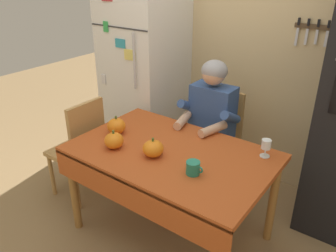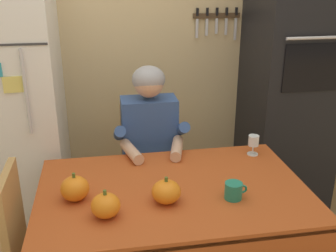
% 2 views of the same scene
% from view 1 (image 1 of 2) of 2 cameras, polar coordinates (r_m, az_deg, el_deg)
% --- Properties ---
extents(ground_plane, '(10.00, 10.00, 0.00)m').
position_cam_1_polar(ground_plane, '(2.77, -0.81, -18.46)').
color(ground_plane, '#93754C').
rests_on(ground_plane, ground).
extents(back_wall_assembly, '(3.70, 0.13, 2.60)m').
position_cam_1_polar(back_wall_assembly, '(3.21, 14.92, 13.60)').
color(back_wall_assembly, '#D1B784').
rests_on(back_wall_assembly, ground).
extents(refrigerator, '(0.68, 0.71, 1.80)m').
position_cam_1_polar(refrigerator, '(3.48, -3.90, 8.50)').
color(refrigerator, white).
rests_on(refrigerator, ground).
extents(dining_table, '(1.40, 0.90, 0.74)m').
position_cam_1_polar(dining_table, '(2.41, 0.20, -6.13)').
color(dining_table, '#9E6B33').
rests_on(dining_table, ground).
extents(chair_behind_person, '(0.40, 0.40, 0.93)m').
position_cam_1_polar(chair_behind_person, '(3.09, 8.30, -1.87)').
color(chair_behind_person, tan).
rests_on(chair_behind_person, ground).
extents(seated_person, '(0.47, 0.55, 1.25)m').
position_cam_1_polar(seated_person, '(2.84, 6.75, 0.75)').
color(seated_person, '#38384C').
rests_on(seated_person, ground).
extents(chair_left_side, '(0.40, 0.40, 0.93)m').
position_cam_1_polar(chair_left_side, '(3.00, -14.36, -3.29)').
color(chair_left_side, tan).
rests_on(chair_left_side, ground).
extents(coffee_mug, '(0.12, 0.09, 0.09)m').
position_cam_1_polar(coffee_mug, '(2.12, 4.26, -7.03)').
color(coffee_mug, '#237F66').
rests_on(coffee_mug, dining_table).
extents(wine_glass, '(0.07, 0.07, 0.13)m').
position_cam_1_polar(wine_glass, '(2.37, 16.17, -3.15)').
color(wine_glass, white).
rests_on(wine_glass, dining_table).
extents(pumpkin_large, '(0.14, 0.14, 0.14)m').
position_cam_1_polar(pumpkin_large, '(2.29, -2.52, -3.81)').
color(pumpkin_large, orange).
rests_on(pumpkin_large, dining_table).
extents(pumpkin_medium, '(0.14, 0.14, 0.14)m').
position_cam_1_polar(pumpkin_medium, '(2.42, -9.08, -2.43)').
color(pumpkin_medium, orange).
rests_on(pumpkin_medium, dining_table).
extents(pumpkin_small, '(0.14, 0.14, 0.15)m').
position_cam_1_polar(pumpkin_small, '(2.62, -8.67, -0.02)').
color(pumpkin_small, orange).
rests_on(pumpkin_small, dining_table).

